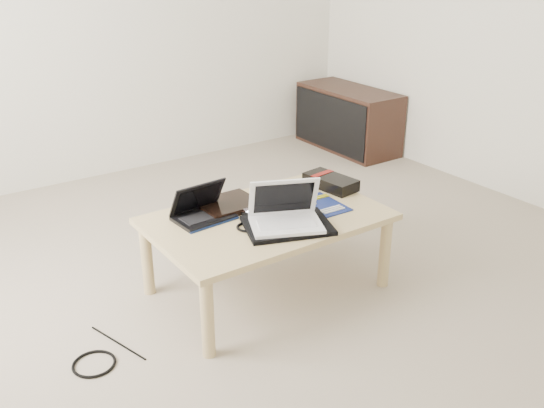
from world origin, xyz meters
TOP-DOWN VIEW (x-y plane):
  - ground at (0.00, 0.00)m, footprint 4.00×4.00m
  - coffee_table at (-0.03, -0.03)m, footprint 1.10×0.70m
  - media_cabinet at (1.77, 1.45)m, footprint 0.41×0.90m
  - book at (-0.13, 0.16)m, footprint 0.28×0.24m
  - netbook at (-0.30, 0.12)m, footprint 0.28×0.21m
  - tablet at (-0.01, 0.06)m, footprint 0.27×0.21m
  - remote at (0.17, -0.01)m, footprint 0.07×0.22m
  - neoprene_sleeve at (-0.03, -0.19)m, footprint 0.46×0.39m
  - white_laptop at (-0.04, -0.19)m, footprint 0.38×0.33m
  - motherboard at (0.24, -0.08)m, footprint 0.22×0.27m
  - gpu_box at (0.45, 0.08)m, footprint 0.18×0.30m
  - cable_coil at (-0.18, -0.09)m, footprint 0.12×0.12m
  - floor_cable_coil at (-0.96, -0.12)m, footprint 0.20×0.20m
  - floor_cable_trail at (-0.82, -0.04)m, footprint 0.11×0.35m

SIDE VIEW (x-z plane):
  - ground at x=0.00m, z-range 0.00..0.00m
  - floor_cable_trail at x=-0.82m, z-range 0.00..0.01m
  - floor_cable_coil at x=-0.96m, z-range 0.00..0.01m
  - media_cabinet at x=1.77m, z-range 0.00..0.50m
  - coffee_table at x=-0.03m, z-range 0.15..0.55m
  - motherboard at x=0.24m, z-range 0.40..0.41m
  - cable_coil at x=-0.18m, z-range 0.40..0.41m
  - tablet at x=-0.01m, z-range 0.40..0.41m
  - remote at x=0.17m, z-range 0.40..0.42m
  - neoprene_sleeve at x=-0.03m, z-range 0.40..0.42m
  - book at x=-0.13m, z-range 0.40..0.43m
  - gpu_box at x=0.45m, z-range 0.40..0.46m
  - netbook at x=-0.30m, z-range 0.35..0.53m
  - white_laptop at x=-0.04m, z-range 0.36..0.57m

